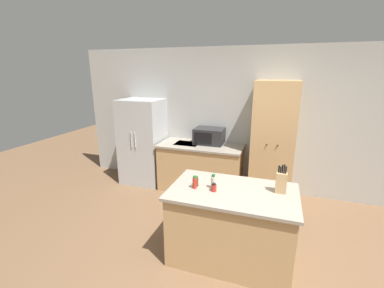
{
  "coord_description": "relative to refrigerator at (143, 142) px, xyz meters",
  "views": [
    {
      "loc": [
        0.25,
        -2.35,
        2.18
      ],
      "look_at": [
        -1.02,
        1.4,
        1.05
      ],
      "focal_mm": 24.0,
      "sensor_mm": 36.0,
      "label": 1
    }
  ],
  "objects": [
    {
      "name": "kitchen_island",
      "position": [
        2.09,
        -1.67,
        -0.39
      ],
      "size": [
        1.43,
        0.88,
        0.88
      ],
      "color": "tan",
      "rests_on": "ground_plane"
    },
    {
      "name": "knife_block",
      "position": [
        2.59,
        -1.55,
        0.17
      ],
      "size": [
        0.12,
        0.08,
        0.34
      ],
      "color": "tan",
      "rests_on": "kitchen_island"
    },
    {
      "name": "spice_bottle_amber_oil",
      "position": [
        1.66,
        -1.69,
        0.11
      ],
      "size": [
        0.05,
        0.05,
        0.12
      ],
      "color": "#563319",
      "rests_on": "kitchen_island"
    },
    {
      "name": "pantry_cabinet",
      "position": [
        2.45,
        0.04,
        0.19
      ],
      "size": [
        0.69,
        0.61,
        2.04
      ],
      "color": "tan",
      "rests_on": "ground_plane"
    },
    {
      "name": "refrigerator",
      "position": [
        0.0,
        0.0,
        0.0
      ],
      "size": [
        0.8,
        0.68,
        1.66
      ],
      "color": "#B7BABC",
      "rests_on": "ground_plane"
    },
    {
      "name": "back_counter",
      "position": [
        1.21,
        -0.01,
        -0.39
      ],
      "size": [
        1.54,
        0.71,
        0.88
      ],
      "color": "tan",
      "rests_on": "ground_plane"
    },
    {
      "name": "spice_bottle_green_herb",
      "position": [
        1.89,
        -1.76,
        0.09
      ],
      "size": [
        0.06,
        0.06,
        0.09
      ],
      "color": "#B2281E",
      "rests_on": "kitchen_island"
    },
    {
      "name": "spice_bottle_tall_dark",
      "position": [
        1.86,
        -1.69,
        0.13
      ],
      "size": [
        0.05,
        0.05,
        0.18
      ],
      "color": "beige",
      "rests_on": "kitchen_island"
    },
    {
      "name": "ground_plane",
      "position": [
        2.25,
        -1.97,
        -0.83
      ],
      "size": [
        14.0,
        14.0,
        0.0
      ],
      "primitive_type": "plane",
      "color": "brown"
    },
    {
      "name": "spice_bottle_short_red",
      "position": [
        1.66,
        -1.76,
        0.12
      ],
      "size": [
        0.05,
        0.05,
        0.15
      ],
      "color": "#B2281E",
      "rests_on": "kitchen_island"
    },
    {
      "name": "wall_back",
      "position": [
        2.25,
        0.36,
        0.47
      ],
      "size": [
        7.2,
        0.06,
        2.6
      ],
      "color": "#B2B2AD",
      "rests_on": "ground_plane"
    },
    {
      "name": "microwave",
      "position": [
        1.33,
        0.11,
        0.2
      ],
      "size": [
        0.53,
        0.4,
        0.29
      ],
      "color": "#232326",
      "rests_on": "back_counter"
    }
  ]
}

